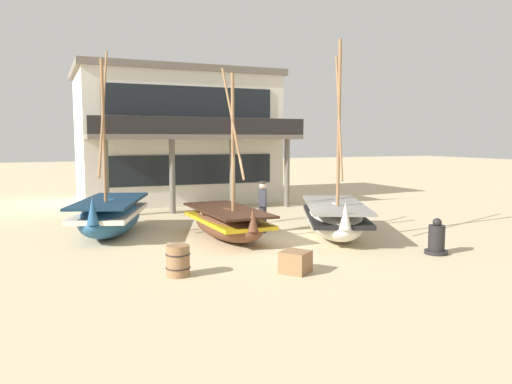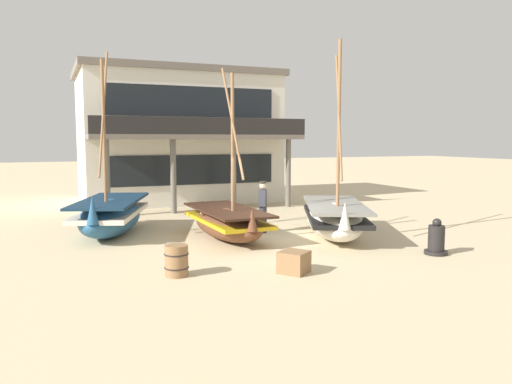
{
  "view_description": "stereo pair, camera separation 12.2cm",
  "coord_description": "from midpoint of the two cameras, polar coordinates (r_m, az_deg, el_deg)",
  "views": [
    {
      "loc": [
        -6.09,
        -13.24,
        3.04
      ],
      "look_at": [
        0.0,
        1.0,
        1.4
      ],
      "focal_mm": 34.94,
      "sensor_mm": 36.0,
      "label": 1
    },
    {
      "loc": [
        -5.98,
        -13.29,
        3.04
      ],
      "look_at": [
        0.0,
        1.0,
        1.4
      ],
      "focal_mm": 34.94,
      "sensor_mm": 36.0,
      "label": 2
    }
  ],
  "objects": [
    {
      "name": "ground_plane",
      "position": [
        14.88,
        1.29,
        -5.74
      ],
      "size": [
        120.0,
        120.0,
        0.0
      ],
      "primitive_type": "plane",
      "color": "#CCB78E"
    },
    {
      "name": "fishing_boat_near_left",
      "position": [
        16.51,
        -16.56,
        -2.57
      ],
      "size": [
        3.05,
        4.58,
        5.77
      ],
      "color": "#23517A",
      "rests_on": "ground"
    },
    {
      "name": "fishing_boat_centre_large",
      "position": [
        15.78,
        8.8,
        -2.95
      ],
      "size": [
        3.48,
        4.89,
        5.95
      ],
      "color": "silver",
      "rests_on": "ground"
    },
    {
      "name": "fishing_boat_far_right",
      "position": [
        15.3,
        -3.53,
        -3.42
      ],
      "size": [
        1.68,
        4.16,
        5.2
      ],
      "color": "brown",
      "rests_on": "ground"
    },
    {
      "name": "fisherman_by_hull",
      "position": [
        16.2,
        0.55,
        -1.78
      ],
      "size": [
        0.38,
        0.42,
        1.68
      ],
      "color": "#33333D",
      "rests_on": "ground"
    },
    {
      "name": "capstan_winch",
      "position": [
        14.1,
        19.73,
        -5.17
      ],
      "size": [
        0.61,
        0.61,
        0.97
      ],
      "color": "black",
      "rests_on": "ground"
    },
    {
      "name": "wooden_barrel",
      "position": [
        11.32,
        -9.22,
        -7.77
      ],
      "size": [
        0.56,
        0.56,
        0.7
      ],
      "color": "olive",
      "rests_on": "ground"
    },
    {
      "name": "cargo_crate",
      "position": [
        11.5,
        4.23,
        -8.0
      ],
      "size": [
        0.84,
        0.84,
        0.5
      ],
      "primitive_type": "cube",
      "rotation": [
        0.0,
        0.0,
        0.64
      ],
      "color": "olive",
      "rests_on": "ground"
    },
    {
      "name": "harbor_building_main",
      "position": [
        25.52,
        -9.39,
        6.33
      ],
      "size": [
        9.56,
        8.26,
        6.39
      ],
      "color": "silver",
      "rests_on": "ground"
    }
  ]
}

